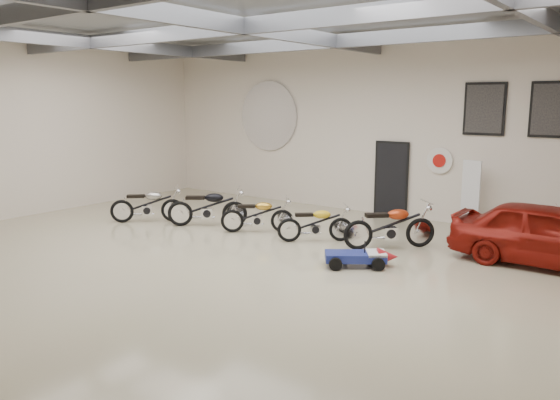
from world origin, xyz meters
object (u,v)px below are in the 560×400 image
Objects in this scene: motorcycle_black at (207,206)px; motorcycle_yellow at (315,223)px; go_kart at (362,253)px; motorcycle_silver at (147,204)px; banner_stand at (471,195)px; vintage_car at (550,235)px; motorcycle_gold at (257,214)px; motorcycle_red at (390,225)px.

motorcycle_yellow is at bearing -30.32° from motorcycle_black.
go_kart is (5.03, -0.75, -0.27)m from motorcycle_black.
banner_stand is at bearing -12.01° from motorcycle_silver.
motorcycle_gold is at bearing 100.64° from vintage_car.
motorcycle_black is 1.18× the size of motorcycle_yellow.
motorcycle_silver is 1.79m from motorcycle_black.
banner_stand is 1.23× the size of go_kart.
motorcycle_silver is at bearing -138.13° from banner_stand.
vintage_car is at bearing -30.11° from motorcycle_silver.
motorcycle_red is (3.37, 0.59, 0.07)m from motorcycle_gold.
motorcycle_silver is 6.72m from motorcycle_red.
go_kart is at bearing -130.16° from motorcycle_red.
motorcycle_black is 3.21m from motorcycle_yellow.
banner_stand is at bearing 13.01° from motorcycle_yellow.
banner_stand reaches higher than motorcycle_yellow.
motorcycle_silver is 4.96m from motorcycle_yellow.
banner_stand reaches higher than go_kart.
motorcycle_red is at bearing -26.82° from motorcycle_black.
motorcycle_silver is 0.94× the size of motorcycle_black.
motorcycle_gold is (-4.24, -3.50, -0.45)m from banner_stand.
motorcycle_black is 1.14× the size of motorcycle_gold.
motorcycle_black reaches higher than motorcycle_gold.
motorcycle_red is (1.69, 0.49, 0.09)m from motorcycle_yellow.
motorcycle_black is at bearing -135.59° from banner_stand.
motorcycle_yellow is at bearing -33.50° from motorcycle_gold.
motorcycle_gold is at bearing 143.34° from motorcycle_yellow.
motorcycle_black is at bearing 144.16° from motorcycle_red.
motorcycle_red reaches higher than motorcycle_yellow.
motorcycle_yellow is at bearing 103.19° from vintage_car.
go_kart is (0.15, -1.59, -0.28)m from motorcycle_red.
motorcycle_red is at bearing 60.24° from go_kart.
motorcycle_yellow is 1.76m from motorcycle_red.
banner_stand reaches higher than vintage_car.
vintage_car reaches higher than motorcycle_black.
motorcycle_silver is (-7.42, -4.38, -0.41)m from banner_stand.
banner_stand is 6.87m from motorcycle_black.
motorcycle_silver is 1.11× the size of motorcycle_yellow.
motorcycle_black is (1.67, 0.63, 0.03)m from motorcycle_silver.
banner_stand is 4.60m from go_kart.
motorcycle_black is 5.09m from go_kart.
banner_stand is 0.94× the size of motorcycle_silver.
vintage_car is (3.17, 0.68, 0.11)m from motorcycle_red.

